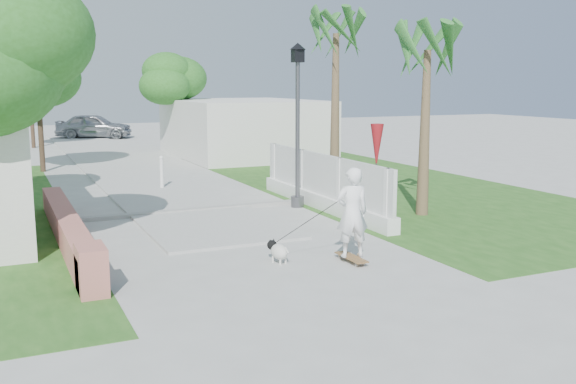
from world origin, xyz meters
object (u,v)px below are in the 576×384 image
bollard (162,171)px  skateboarder (326,219)px  street_lamp (298,119)px  parked_car (94,126)px  patio_umbrella (377,147)px  dog (278,251)px

bollard → skateboarder: size_ratio=0.60×
street_lamp → parked_car: 25.34m
patio_umbrella → street_lamp: bearing=152.2°
patio_umbrella → bollard: bearing=129.9°
skateboarder → parked_car: bearing=-79.1°
dog → skateboarder: bearing=-35.8°
bollard → street_lamp: bearing=-59.0°
street_lamp → dog: street_lamp is taller
bollard → patio_umbrella: patio_umbrella is taller
skateboarder → parked_car: skateboarder is taller
street_lamp → bollard: 5.56m
bollard → patio_umbrella: (4.60, -5.50, 1.10)m
parked_car → skateboarder: bearing=-160.5°
bollard → parked_car: (0.76, 20.72, 0.18)m
street_lamp → patio_umbrella: street_lamp is taller
patio_umbrella → parked_car: 26.51m
street_lamp → parked_car: size_ratio=0.99×
parked_car → dog: bearing=-162.2°
parked_car → street_lamp: bearing=-156.3°
dog → street_lamp: bearing=45.5°
bollard → dog: bearing=-90.1°
patio_umbrella → parked_car: (-3.84, 26.22, -0.92)m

